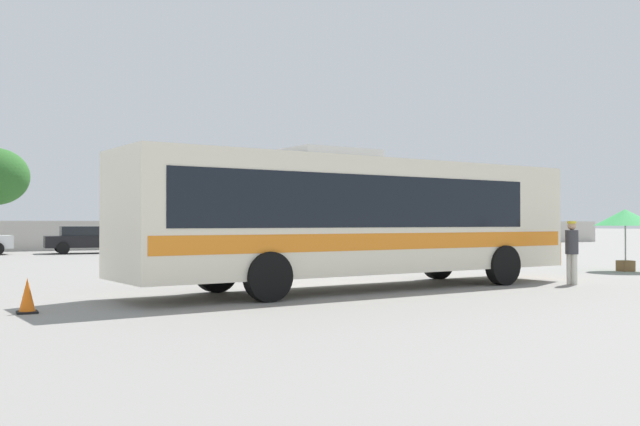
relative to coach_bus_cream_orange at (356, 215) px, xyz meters
The scene contains 8 objects.
ground_plane 11.16m from the coach_bus_cream_orange, 89.70° to the left, with size 300.00×300.00×0.00m, color gray.
perimeter_wall 28.98m from the coach_bus_cream_orange, 89.88° to the left, with size 80.00×0.30×1.73m, color beige.
coach_bus_cream_orange is the anchor object (origin of this frame).
attendant_by_bus_door 5.98m from the coach_bus_cream_orange, 13.82° to the right, with size 0.38×0.38×1.68m.
vendor_umbrella_near_gate_green 11.42m from the coach_bus_cream_orange, ahead, with size 2.01×2.01×2.09m.
parked_car_third_black 24.44m from the coach_bus_cream_orange, 96.05° to the left, with size 4.63×2.13×1.43m.
roadside_tree_midright 34.69m from the coach_bus_cream_orange, 84.14° to the left, with size 3.73×3.73×6.48m.
traffic_cone_on_apron 7.87m from the coach_bus_cream_orange, 169.82° to the right, with size 0.36×0.36×0.64m.
Camera 1 is at (-8.75, -16.26, 1.64)m, focal length 40.09 mm.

